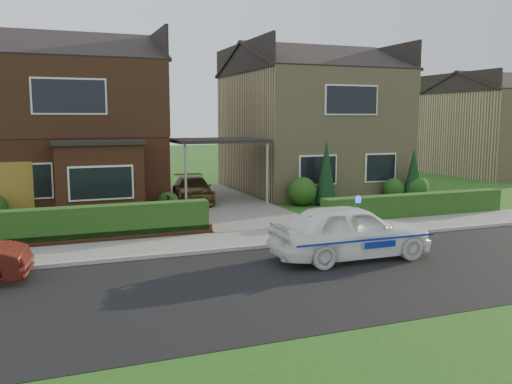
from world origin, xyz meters
name	(u,v)px	position (x,y,z in m)	size (l,w,h in m)	color
ground	(354,273)	(0.00, 0.00, 0.00)	(120.00, 120.00, 0.00)	#124512
road	(354,273)	(0.00, 0.00, 0.00)	(60.00, 6.00, 0.02)	black
kerb	(298,243)	(0.00, 3.05, 0.06)	(60.00, 0.16, 0.12)	#9E9993
sidewalk	(284,236)	(0.00, 4.10, 0.05)	(60.00, 2.00, 0.10)	slate
driveway	(218,203)	(0.00, 11.00, 0.06)	(3.80, 12.00, 0.12)	#666059
house_left	(67,114)	(-5.78, 13.90, 3.81)	(7.50, 9.53, 7.25)	brown
house_right	(310,117)	(5.80, 13.99, 3.66)	(7.50, 8.06, 7.25)	#9F8961
carport_link	(217,141)	(0.00, 10.95, 2.66)	(3.80, 3.00, 2.77)	black
garage_door	(0,192)	(-8.25, 9.96, 1.05)	(2.20, 0.10, 2.10)	brown
dwarf_wall	(83,239)	(-5.80, 5.30, 0.18)	(7.70, 0.25, 0.36)	brown
hedge_left	(83,244)	(-5.80, 5.45, 0.00)	(7.50, 0.55, 0.90)	#183D13
hedge_right	(415,218)	(5.80, 5.35, 0.00)	(7.50, 0.55, 0.80)	#183D13
shrub_left_mid	(127,200)	(-4.00, 9.30, 0.66)	(1.32, 1.32, 1.32)	#183D13
shrub_left_near	(168,202)	(-2.40, 9.60, 0.42)	(0.84, 0.84, 0.84)	#183D13
shrub_right_near	(302,191)	(3.20, 9.40, 0.60)	(1.20, 1.20, 1.20)	#183D13
shrub_right_mid	(394,189)	(7.80, 9.50, 0.48)	(0.96, 0.96, 0.96)	#183D13
shrub_right_far	(416,187)	(8.80, 9.20, 0.54)	(1.08, 1.08, 1.08)	#183D13
conifer_a	(326,174)	(4.20, 9.20, 1.30)	(0.90, 0.90, 2.60)	black
conifer_b	(413,175)	(8.60, 9.20, 1.10)	(0.90, 0.90, 2.20)	black
neighbour_right	(496,134)	(20.00, 16.00, 2.60)	(6.50, 7.00, 5.20)	#9F8961
police_car	(350,232)	(0.60, 1.20, 0.72)	(3.88, 4.24, 1.60)	white
driveway_car	(193,189)	(-1.00, 11.27, 0.65)	(1.49, 3.67, 1.06)	brown
potted_plant_b	(146,213)	(-3.51, 7.98, 0.34)	(0.37, 0.30, 0.67)	gray
potted_plant_c	(169,205)	(-2.50, 9.00, 0.41)	(0.46, 0.46, 0.83)	gray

